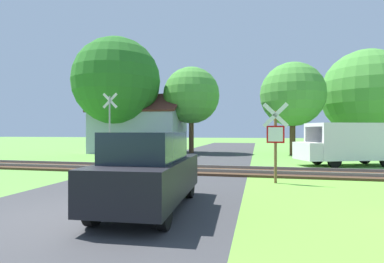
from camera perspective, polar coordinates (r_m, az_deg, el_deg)
name	(u,v)px	position (r m, az deg, el deg)	size (l,w,h in m)	color
ground_plane	(84,216)	(7.03, -19.85, -14.83)	(160.00, 160.00, 0.00)	#5B933D
road_asphalt	(125,196)	(8.74, -12.67, -11.86)	(6.45, 80.00, 0.01)	#38383A
rail_track	(177,170)	(13.78, -2.95, -7.26)	(60.00, 2.60, 0.22)	#422D1E
stop_sign_near	(275,137)	(10.77, 15.62, -1.07)	(0.88, 0.16, 2.81)	brown
crossing_sign_far	(110,123)	(17.39, -15.41, 1.56)	(0.88, 0.15, 3.98)	#9E9EA5
house	(140,131)	(26.17, -9.95, 0.18)	(7.67, 5.32, 5.01)	#99A3B7
tree_right	(292,95)	(24.17, 18.60, 6.69)	(4.86, 4.86, 7.06)	#513823
tree_far	(366,93)	(28.26, 30.28, 6.31)	(7.03, 7.03, 8.43)	#513823
tree_center	(191,96)	(25.22, -0.13, 6.87)	(4.73, 4.73, 7.20)	#513823
tree_left	(117,81)	(25.23, -14.17, 9.28)	(7.02, 7.02, 9.38)	#513823
mail_truck	(348,142)	(17.71, 27.51, -1.82)	(5.24, 3.45, 2.24)	white
parked_car	(149,171)	(6.99, -8.14, -7.44)	(1.86, 4.08, 1.78)	black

